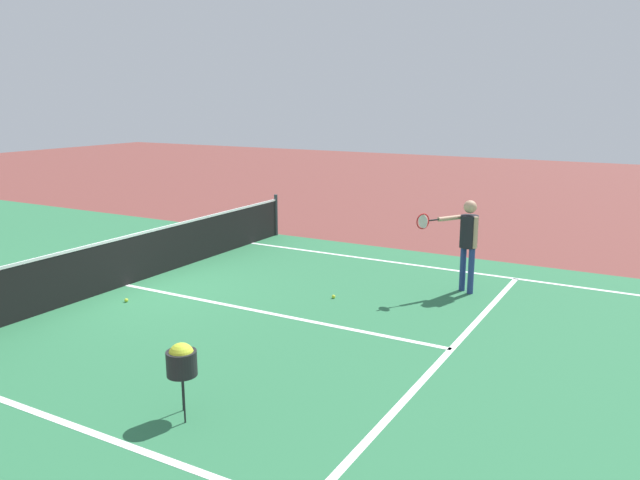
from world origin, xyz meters
TOP-DOWN VIEW (x-y plane):
  - ground_plane at (0.00, 0.00)m, footprint 60.00×60.00m
  - court_surface_inbounds at (0.00, 0.00)m, footprint 10.62×24.40m
  - line_sideline_right at (4.11, -5.95)m, footprint 0.10×11.89m
  - line_service_near at (0.00, -6.40)m, footprint 8.22×0.10m
  - line_center_service at (0.00, -3.20)m, footprint 0.10×6.40m
  - net at (0.00, 0.00)m, footprint 10.51×0.09m
  - player_near at (2.76, -5.76)m, footprint 0.99×0.92m
  - ball_hopper at (-3.35, -4.39)m, footprint 0.34×0.34m
  - tennis_ball_near_net at (-0.74, -0.76)m, footprint 0.07×0.07m
  - tennis_ball_mid_court at (1.24, -3.83)m, footprint 0.07×0.07m

SIDE VIEW (x-z plane):
  - ground_plane at x=0.00m, z-range 0.00..0.00m
  - court_surface_inbounds at x=0.00m, z-range 0.00..0.00m
  - line_sideline_right at x=4.11m, z-range 0.00..0.01m
  - line_service_near at x=0.00m, z-range 0.00..0.01m
  - line_center_service at x=0.00m, z-range 0.00..0.01m
  - tennis_ball_near_net at x=-0.74m, z-range 0.00..0.07m
  - tennis_ball_mid_court at x=1.24m, z-range 0.00..0.07m
  - net at x=0.00m, z-range -0.04..1.03m
  - ball_hopper at x=-3.35m, z-range 0.24..1.11m
  - player_near at x=2.76m, z-range 0.21..1.92m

